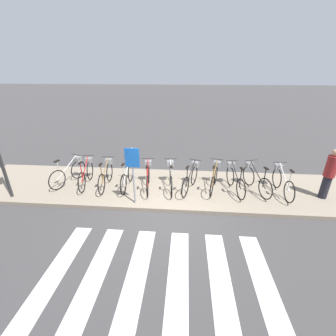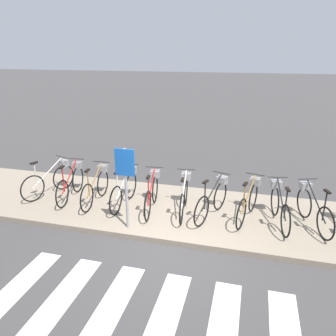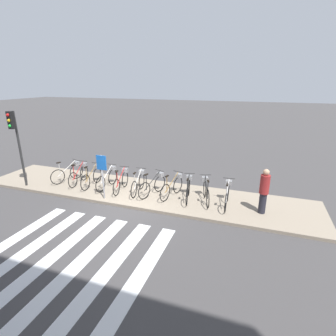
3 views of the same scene
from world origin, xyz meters
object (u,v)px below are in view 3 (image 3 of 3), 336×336
Objects in this scene: parked_bicycle_0 at (69,172)px; parked_bicycle_9 at (206,190)px; parked_bicycle_3 at (108,178)px; parked_bicycle_4 at (122,180)px; parked_bicycle_2 at (92,176)px; parked_bicycle_10 at (227,194)px; parked_bicycle_8 at (188,189)px; parked_bicycle_1 at (80,174)px; parked_bicycle_6 at (154,184)px; pedestrian at (264,190)px; sign_post at (102,170)px; parked_bicycle_7 at (173,186)px; parked_bicycle_5 at (139,182)px; traffic_light at (15,134)px.

parked_bicycle_0 is 0.99× the size of parked_bicycle_9.
parked_bicycle_3 is 1.00× the size of parked_bicycle_4.
parked_bicycle_2 is at bearing 178.50° from parked_bicycle_4.
parked_bicycle_0 is 1.46m from parked_bicycle_2.
parked_bicycle_0 is 7.66m from parked_bicycle_10.
parked_bicycle_8 is at bearing -174.20° from parked_bicycle_9.
parked_bicycle_4 is (2.32, -0.11, 0.00)m from parked_bicycle_1.
parked_bicycle_6 is 0.95× the size of parked_bicycle_10.
parked_bicycle_3 is 1.01× the size of pedestrian.
parked_bicycle_0 is 6.79m from parked_bicycle_9.
parked_bicycle_0 is 0.95× the size of parked_bicycle_3.
parked_bicycle_1 is 0.92× the size of sign_post.
parked_bicycle_3 and parked_bicycle_6 have the same top height.
parked_bicycle_5 is at bearing -176.66° from parked_bicycle_7.
parked_bicycle_2 and parked_bicycle_3 have the same top height.
parked_bicycle_5 is at bearing 2.88° from parked_bicycle_4.
parked_bicycle_6 is at bearing 177.05° from pedestrian.
parked_bicycle_6 is at bearing 10.46° from traffic_light.
parked_bicycle_3 is 0.50× the size of traffic_light.
traffic_light is at bearing -171.35° from parked_bicycle_8.
parked_bicycle_2 and parked_bicycle_7 have the same top height.
parked_bicycle_2 is 1.00× the size of parked_bicycle_10.
parked_bicycle_1 is at bearing 178.79° from parked_bicycle_5.
parked_bicycle_7 is (0.84, 0.10, 0.00)m from parked_bicycle_6.
parked_bicycle_9 is (2.26, 0.11, 0.00)m from parked_bicycle_6.
parked_bicycle_8 is 2.95m from pedestrian.
parked_bicycle_8 is at bearing 18.41° from sign_post.
parked_bicycle_3 is at bearing 113.73° from sign_post.
parked_bicycle_6 and parked_bicycle_8 have the same top height.
sign_post is (2.06, -1.15, 0.82)m from parked_bicycle_1.
parked_bicycle_4 is 0.82m from parked_bicycle_5.
parked_bicycle_6 is at bearing -1.95° from parked_bicycle_0.
parked_bicycle_5 is 3.84m from parked_bicycle_10.
pedestrian is (4.43, -0.23, 0.45)m from parked_bicycle_6.
parked_bicycle_4 is 0.92× the size of sign_post.
parked_bicycle_6 is (1.53, 0.03, 0.00)m from parked_bicycle_4.
parked_bicycle_9 is at bearing -0.38° from parked_bicycle_0.
parked_bicycle_1 and parked_bicycle_4 have the same top height.
parked_bicycle_1 is 1.00× the size of parked_bicycle_5.
sign_post is (-1.80, -1.07, 0.82)m from parked_bicycle_6.
parked_bicycle_5 is at bearing -178.14° from parked_bicycle_9.
parked_bicycle_0 is at bearing 177.56° from pedestrian.
parked_bicycle_4 and parked_bicycle_9 have the same top height.
parked_bicycle_9 is at bearing 0.58° from parked_bicycle_3.
parked_bicycle_8 is 0.73m from parked_bicycle_9.
parked_bicycle_5 and parked_bicycle_9 have the same top height.
parked_bicycle_8 is (0.69, -0.07, 0.00)m from parked_bicycle_7.
parked_bicycle_4 is 1.35m from sign_post.
traffic_light reaches higher than sign_post.
parked_bicycle_3 is at bearing 179.57° from parked_bicycle_8.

